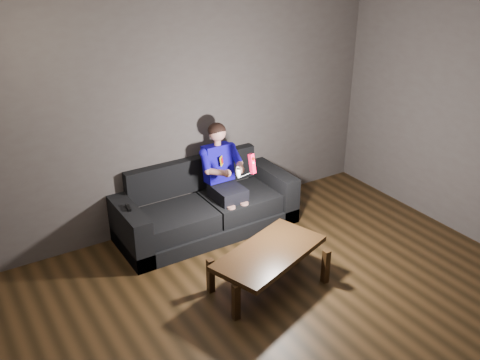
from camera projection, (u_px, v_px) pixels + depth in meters
floor at (321, 340)px, 4.57m from camera, size 5.00×5.00×0.00m
back_wall at (183, 111)px, 5.90m from camera, size 5.00×0.04×2.70m
ceiling at (348, 13)px, 3.41m from camera, size 5.00×5.00×0.02m
sofa at (204, 209)px, 6.14m from camera, size 2.05×0.88×0.79m
child at (223, 170)px, 6.03m from camera, size 0.48×0.59×1.18m
wii_remote_red at (252, 164)px, 5.62m from camera, size 0.07×0.09×0.22m
nunchuk_white at (238, 172)px, 5.57m from camera, size 0.06×0.09×0.14m
wii_remote_black at (128, 208)px, 5.51m from camera, size 0.05×0.14×0.03m
coffee_table at (269, 256)px, 5.09m from camera, size 1.26×0.91×0.41m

